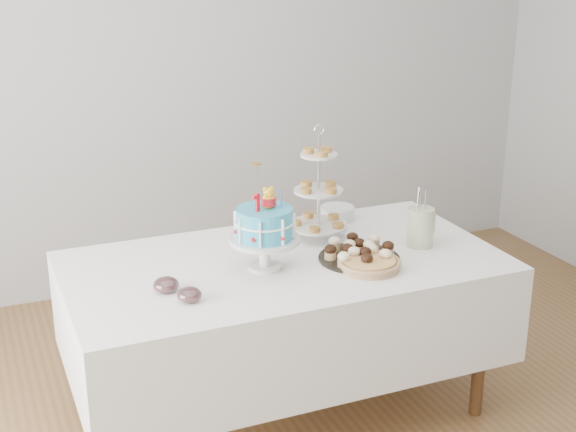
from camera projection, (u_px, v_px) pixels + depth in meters
name	position (u px, v px, depth m)	size (l,w,h in m)	color
walls	(314.00, 149.00, 3.10)	(5.04, 4.04, 2.70)	#AAACAF
table	(284.00, 307.00, 3.62)	(1.92, 1.02, 0.77)	silver
birthday_cake	(265.00, 241.00, 3.41)	(0.31, 0.31, 0.47)	silver
cupcake_tray	(359.00, 251.00, 3.54)	(0.36, 0.36, 0.08)	black
pie	(369.00, 263.00, 3.45)	(0.28, 0.28, 0.04)	tan
tiered_stand	(318.00, 191.00, 3.74)	(0.28, 0.28, 0.55)	silver
plate_stack	(337.00, 213.00, 4.05)	(0.17, 0.17, 0.07)	silver
pastry_plate	(278.00, 227.00, 3.91)	(0.25, 0.25, 0.04)	silver
jam_bowl_a	(189.00, 295.00, 3.14)	(0.10, 0.10, 0.06)	silver
jam_bowl_b	(166.00, 285.00, 3.22)	(0.11, 0.11, 0.06)	silver
utensil_pitcher	(421.00, 226.00, 3.68)	(0.13, 0.12, 0.28)	beige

